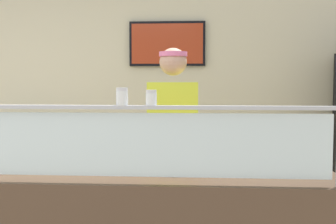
{
  "coord_description": "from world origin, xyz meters",
  "views": [
    {
      "loc": [
        1.36,
        -2.25,
        1.5
      ],
      "look_at": [
        1.16,
        0.43,
        1.32
      ],
      "focal_mm": 46.43,
      "sensor_mm": 36.0,
      "label": 1
    }
  ],
  "objects_px": {
    "pizza_tray": "(175,166)",
    "pizza_server": "(179,163)",
    "pepper_flake_shaker": "(151,99)",
    "parmesan_shaker": "(122,98)",
    "worker_figure": "(174,147)"
  },
  "relations": [
    {
      "from": "pizza_tray",
      "to": "pizza_server",
      "type": "distance_m",
      "value": 0.04
    },
    {
      "from": "pizza_tray",
      "to": "pepper_flake_shaker",
      "type": "bearing_deg",
      "value": -104.14
    },
    {
      "from": "pizza_server",
      "to": "parmesan_shaker",
      "type": "xyz_separation_m",
      "value": [
        -0.29,
        -0.4,
        0.43
      ]
    },
    {
      "from": "pizza_server",
      "to": "parmesan_shaker",
      "type": "bearing_deg",
      "value": -140.92
    },
    {
      "from": "parmesan_shaker",
      "to": "worker_figure",
      "type": "bearing_deg",
      "value": 77.49
    },
    {
      "from": "worker_figure",
      "to": "pizza_server",
      "type": "bearing_deg",
      "value": -83.03
    },
    {
      "from": "pizza_tray",
      "to": "parmesan_shaker",
      "type": "distance_m",
      "value": 0.67
    },
    {
      "from": "pizza_tray",
      "to": "parmesan_shaker",
      "type": "bearing_deg",
      "value": -122.19
    },
    {
      "from": "pizza_server",
      "to": "pepper_flake_shaker",
      "type": "bearing_deg",
      "value": -123.22
    },
    {
      "from": "parmesan_shaker",
      "to": "pepper_flake_shaker",
      "type": "bearing_deg",
      "value": 0.0
    },
    {
      "from": "pepper_flake_shaker",
      "to": "worker_figure",
      "type": "height_order",
      "value": "worker_figure"
    },
    {
      "from": "pizza_tray",
      "to": "pepper_flake_shaker",
      "type": "relative_size",
      "value": 5.92
    },
    {
      "from": "pizza_server",
      "to": "worker_figure",
      "type": "height_order",
      "value": "worker_figure"
    },
    {
      "from": "worker_figure",
      "to": "parmesan_shaker",
      "type": "bearing_deg",
      "value": -102.51
    },
    {
      "from": "pepper_flake_shaker",
      "to": "pizza_server",
      "type": "bearing_deg",
      "value": 71.61
    }
  ]
}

